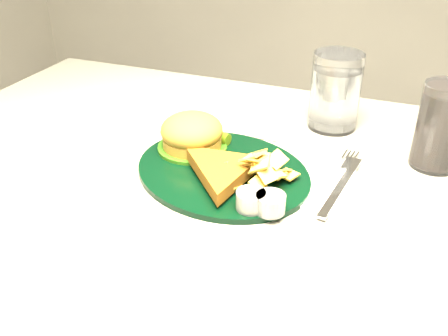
# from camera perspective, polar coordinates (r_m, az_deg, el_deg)

# --- Properties ---
(dinner_plate) EXTENTS (0.35, 0.33, 0.06)m
(dinner_plate) POSITION_cam_1_polar(r_m,az_deg,el_deg) (0.74, -0.17, 1.39)
(dinner_plate) COLOR black
(dinner_plate) RESTS_ON table
(water_glass) EXTENTS (0.11, 0.11, 0.14)m
(water_glass) POSITION_cam_1_polar(r_m,az_deg,el_deg) (0.90, 12.61, 8.54)
(water_glass) COLOR silver
(water_glass) RESTS_ON table
(cola_glass) EXTENTS (0.07, 0.07, 0.13)m
(cola_glass) POSITION_cam_1_polar(r_m,az_deg,el_deg) (0.82, 23.58, 4.36)
(cola_glass) COLOR black
(cola_glass) RESTS_ON table
(fork_napkin) EXTENTS (0.16, 0.19, 0.01)m
(fork_napkin) POSITION_cam_1_polar(r_m,az_deg,el_deg) (0.73, 12.89, -2.39)
(fork_napkin) COLOR white
(fork_napkin) RESTS_ON table
(wrapped_straw) EXTENTS (0.19, 0.07, 0.01)m
(wrapped_straw) POSITION_cam_1_polar(r_m,az_deg,el_deg) (0.88, 0.17, 4.27)
(wrapped_straw) COLOR silver
(wrapped_straw) RESTS_ON table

